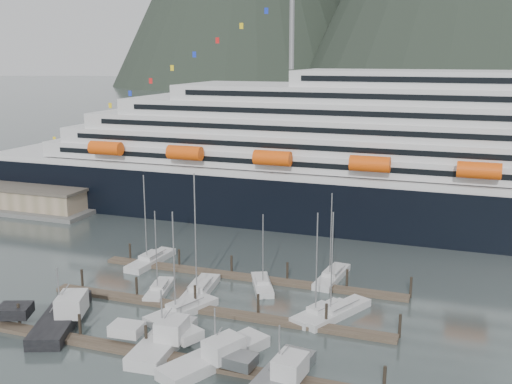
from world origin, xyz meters
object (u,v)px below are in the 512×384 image
trawler_d (278,376)px  warehouse (12,194)px  sailboat_g (332,277)px  trawler_a (59,316)px  sailboat_d (336,313)px  sailboat_e (151,261)px  sailboat_c (182,311)px  trawler_b (162,340)px  sailboat_f (262,285)px  trawler_c (214,354)px  sailboat_b (199,291)px  cruise_ship (495,170)px  sailboat_h (320,314)px  sailboat_a (159,290)px

trawler_d → warehouse: bearing=62.9°
sailboat_g → trawler_a: size_ratio=0.92×
sailboat_d → trawler_d: size_ratio=1.18×
sailboat_e → sailboat_c: bearing=-136.1°
warehouse → sailboat_c: bearing=-32.8°
sailboat_c → sailboat_e: 21.14m
sailboat_d → trawler_b: bearing=157.5°
sailboat_f → trawler_c: size_ratio=0.84×
sailboat_b → sailboat_f: sailboat_b is taller
warehouse → sailboat_b: bearing=-28.4°
sailboat_c → sailboat_d: (19.07, 6.33, -0.01)m
warehouse → trawler_d: bearing=-33.3°
sailboat_b → trawler_a: bearing=132.3°
cruise_ship → trawler_c: cruise_ship is taller
sailboat_d → sailboat_f: size_ratio=1.25×
sailboat_d → trawler_d: bearing=-160.7°
sailboat_f → trawler_b: 21.78m
sailboat_d → sailboat_h: sailboat_d is taller
sailboat_c → sailboat_d: bearing=-50.0°
sailboat_h → trawler_c: size_ratio=1.04×
sailboat_e → trawler_d: 41.56m
sailboat_c → trawler_b: size_ratio=1.19×
warehouse → sailboat_f: 75.93m
sailboat_b → trawler_b: sailboat_b is taller
sailboat_c → warehouse: bearing=78.9°
sailboat_b → trawler_a: sailboat_b is taller
sailboat_e → trawler_b: size_ratio=1.25×
trawler_c → sailboat_h: bearing=-3.0°
warehouse → sailboat_b: (62.73, -33.94, -1.78)m
sailboat_h → trawler_b: bearing=158.0°
trawler_b → trawler_c: 7.16m
sailboat_f → sailboat_a: bearing=91.9°
trawler_c → trawler_d: 8.21m
sailboat_e → trawler_d: (30.69, -28.03, 0.47)m
sailboat_a → sailboat_e: bearing=21.7°
sailboat_d → trawler_c: 19.13m
sailboat_g → trawler_d: sailboat_g is taller
sailboat_d → sailboat_e: bearing=99.2°
sailboat_a → sailboat_h: sailboat_h is taller
sailboat_g → trawler_d: bearing=-172.1°
sailboat_d → sailboat_g: sailboat_d is taller
sailboat_c → trawler_c: (9.03, -9.95, 0.46)m
sailboat_e → trawler_c: (22.72, -26.05, 0.46)m
sailboat_c → sailboat_f: (6.85, 12.27, -0.04)m
sailboat_d → trawler_b: (-17.13, -15.27, 0.54)m
warehouse → sailboat_h: bearing=-23.8°
sailboat_b → trawler_c: bearing=-157.2°
trawler_b → trawler_d: 15.35m
sailboat_c → sailboat_g: 24.54m
cruise_ship → trawler_b: size_ratio=17.11×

